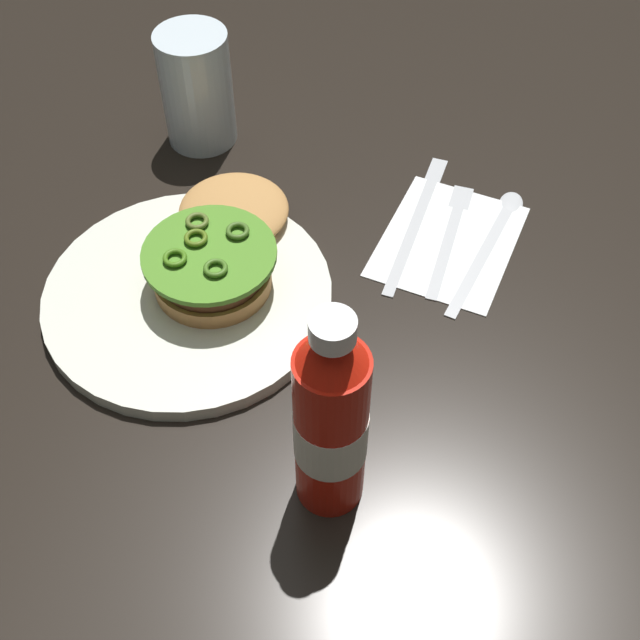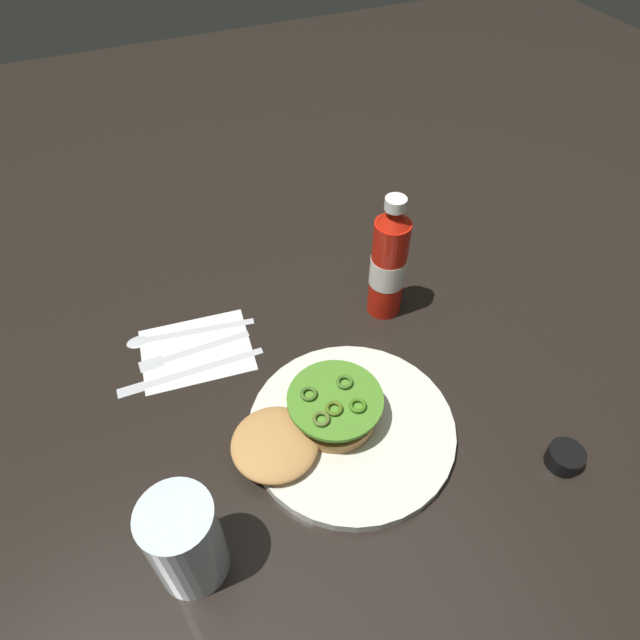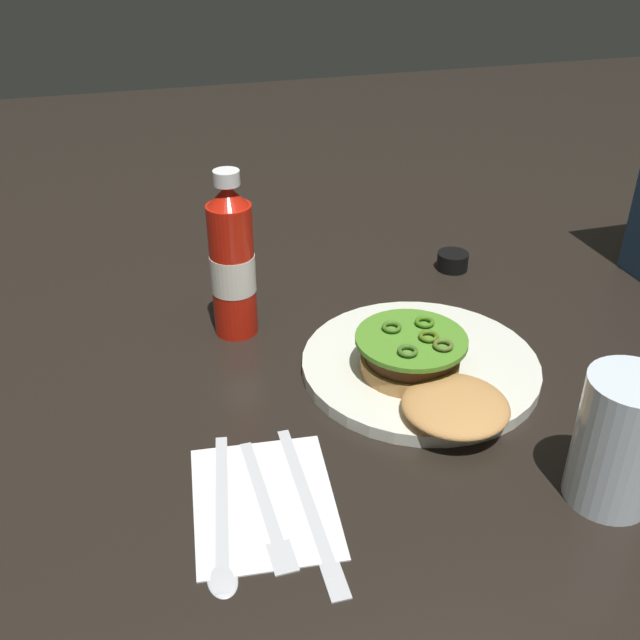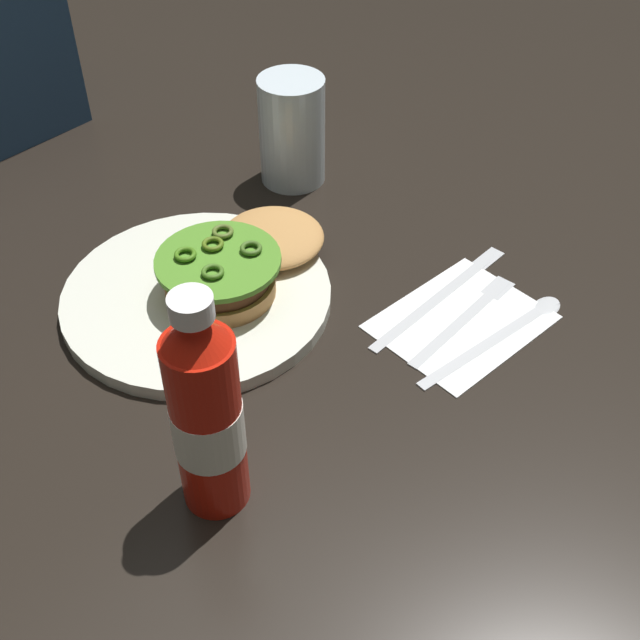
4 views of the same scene
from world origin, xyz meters
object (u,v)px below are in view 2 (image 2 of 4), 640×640
(condiment_cup, at_px, (565,457))
(burger_sandwich, at_px, (314,422))
(dinner_plate, at_px, (351,428))
(ketchup_bottle, at_px, (388,264))
(water_glass, at_px, (185,541))
(fork_utensil, at_px, (185,352))
(butter_knife, at_px, (182,373))
(spoon_utensil, at_px, (173,334))
(napkin, at_px, (196,350))

(condiment_cup, bearing_deg, burger_sandwich, -30.31)
(dinner_plate, distance_m, ketchup_bottle, 0.26)
(condiment_cup, bearing_deg, dinner_plate, -33.03)
(water_glass, xyz_separation_m, fork_utensil, (-0.07, -0.32, -0.06))
(condiment_cup, relative_size, fork_utensil, 0.27)
(burger_sandwich, height_order, fork_utensil, burger_sandwich)
(burger_sandwich, bearing_deg, butter_knife, -51.04)
(burger_sandwich, relative_size, fork_utensil, 1.23)
(water_glass, height_order, spoon_utensil, water_glass)
(napkin, bearing_deg, dinner_plate, 125.08)
(dinner_plate, distance_m, burger_sandwich, 0.06)
(ketchup_bottle, height_order, spoon_utensil, ketchup_bottle)
(dinner_plate, xyz_separation_m, condiment_cup, (-0.24, 0.15, 0.01))
(burger_sandwich, bearing_deg, napkin, -62.82)
(burger_sandwich, relative_size, ketchup_bottle, 0.98)
(water_glass, height_order, napkin, water_glass)
(burger_sandwich, distance_m, spoon_utensil, 0.29)
(condiment_cup, xyz_separation_m, napkin, (0.40, -0.38, -0.01))
(dinner_plate, distance_m, fork_utensil, 0.29)
(dinner_plate, height_order, condiment_cup, condiment_cup)
(napkin, bearing_deg, spoon_utensil, -59.92)
(dinner_plate, xyz_separation_m, fork_utensil, (0.18, -0.23, -0.00))
(condiment_cup, distance_m, spoon_utensil, 0.60)
(dinner_plate, distance_m, water_glass, 0.27)
(ketchup_bottle, height_order, fork_utensil, ketchup_bottle)
(napkin, bearing_deg, butter_knife, 51.04)
(ketchup_bottle, relative_size, condiment_cup, 4.63)
(water_glass, relative_size, spoon_utensil, 0.67)
(ketchup_bottle, bearing_deg, water_glass, 35.57)
(dinner_plate, height_order, fork_utensil, dinner_plate)
(ketchup_bottle, distance_m, condiment_cup, 0.37)
(dinner_plate, bearing_deg, butter_knife, -44.57)
(dinner_plate, xyz_separation_m, spoon_utensil, (0.19, -0.27, -0.00))
(water_glass, height_order, fork_utensil, water_glass)
(water_glass, bearing_deg, dinner_plate, -159.97)
(ketchup_bottle, height_order, butter_knife, ketchup_bottle)
(condiment_cup, height_order, spoon_utensil, condiment_cup)
(water_glass, bearing_deg, napkin, -104.79)
(fork_utensil, xyz_separation_m, butter_knife, (0.01, 0.04, 0.00))
(napkin, bearing_deg, condiment_cup, 136.10)
(spoon_utensil, xyz_separation_m, fork_utensil, (-0.01, 0.04, 0.00))
(burger_sandwich, height_order, spoon_utensil, burger_sandwich)
(ketchup_bottle, distance_m, napkin, 0.33)
(butter_knife, bearing_deg, spoon_utensil, -93.91)
(water_glass, xyz_separation_m, condiment_cup, (-0.48, 0.07, -0.05))
(burger_sandwich, distance_m, water_glass, 0.22)
(burger_sandwich, distance_m, fork_utensil, 0.25)
(ketchup_bottle, height_order, condiment_cup, ketchup_bottle)
(dinner_plate, xyz_separation_m, napkin, (0.16, -0.23, -0.01))
(dinner_plate, bearing_deg, ketchup_bottle, -128.10)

